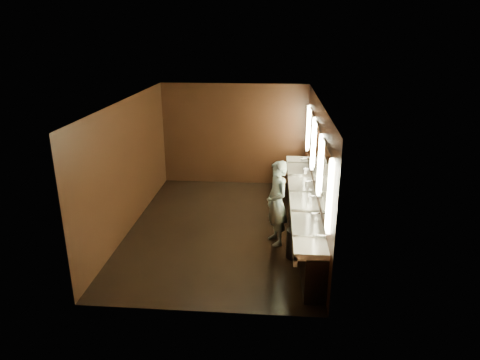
# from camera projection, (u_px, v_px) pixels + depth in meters

# --- Properties ---
(floor) EXTENTS (6.00, 6.00, 0.00)m
(floor) POSITION_uv_depth(u_px,v_px,m) (222.00, 227.00, 9.49)
(floor) COLOR black
(floor) RESTS_ON ground
(ceiling) EXTENTS (4.00, 6.00, 0.02)m
(ceiling) POSITION_uv_depth(u_px,v_px,m) (220.00, 101.00, 8.56)
(ceiling) COLOR #2D2D2B
(ceiling) RESTS_ON wall_back
(wall_back) EXTENTS (4.00, 0.02, 2.80)m
(wall_back) POSITION_uv_depth(u_px,v_px,m) (234.00, 135.00, 11.85)
(wall_back) COLOR black
(wall_back) RESTS_ON floor
(wall_front) EXTENTS (4.00, 0.02, 2.80)m
(wall_front) POSITION_uv_depth(u_px,v_px,m) (196.00, 230.00, 6.21)
(wall_front) COLOR black
(wall_front) RESTS_ON floor
(wall_left) EXTENTS (0.02, 6.00, 2.80)m
(wall_left) POSITION_uv_depth(u_px,v_px,m) (129.00, 165.00, 9.18)
(wall_left) COLOR black
(wall_left) RESTS_ON floor
(wall_right) EXTENTS (0.02, 6.00, 2.80)m
(wall_right) POSITION_uv_depth(u_px,v_px,m) (317.00, 170.00, 8.87)
(wall_right) COLOR black
(wall_right) RESTS_ON floor
(sink_counter) EXTENTS (0.55, 5.40, 1.01)m
(sink_counter) POSITION_uv_depth(u_px,v_px,m) (304.00, 210.00, 9.19)
(sink_counter) COLOR black
(sink_counter) RESTS_ON floor
(mirror_band) EXTENTS (0.06, 5.03, 1.15)m
(mirror_band) POSITION_uv_depth(u_px,v_px,m) (317.00, 154.00, 8.76)
(mirror_band) COLOR #FFF8BB
(mirror_band) RESTS_ON wall_right
(person) EXTENTS (0.62, 0.75, 1.75)m
(person) POSITION_uv_depth(u_px,v_px,m) (277.00, 203.00, 8.55)
(person) COLOR #9CDEE9
(person) RESTS_ON floor
(trash_bin) EXTENTS (0.45, 0.45, 0.57)m
(trash_bin) POSITION_uv_depth(u_px,v_px,m) (296.00, 244.00, 8.17)
(trash_bin) COLOR black
(trash_bin) RESTS_ON floor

